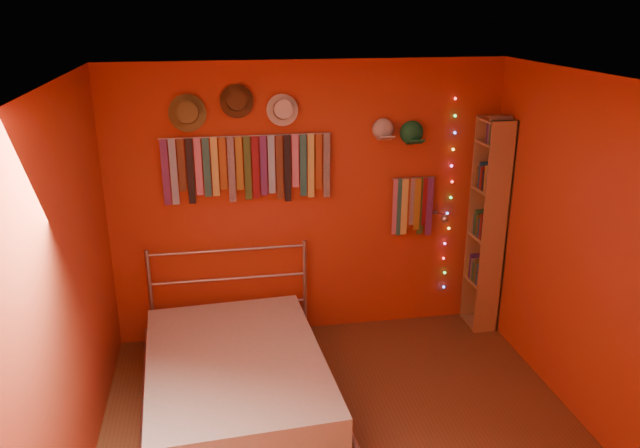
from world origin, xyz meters
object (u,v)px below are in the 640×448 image
reading_lamp (443,218)px  bookshelf (491,225)px  tie_rack (248,166)px  bed (236,377)px

reading_lamp → bookshelf: bearing=0.6°
tie_rack → reading_lamp: bearing=-5.3°
reading_lamp → bookshelf: (0.47, 0.00, -0.10)m
tie_rack → bookshelf: bookshelf is taller
bookshelf → bed: 2.68m
reading_lamp → bed: reading_lamp is taller
reading_lamp → bookshelf: 0.48m
reading_lamp → bookshelf: bookshelf is taller
tie_rack → bookshelf: (2.19, -0.15, -0.62)m
reading_lamp → bookshelf: size_ratio=0.14×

